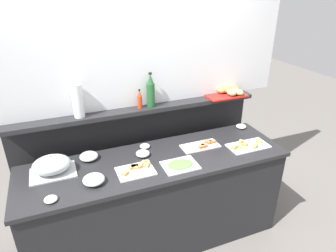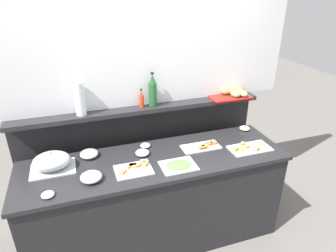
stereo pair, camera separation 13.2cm
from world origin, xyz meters
name	(u,v)px [view 1 (the left image)]	position (x,y,z in m)	size (l,w,h in m)	color
ground_plane	(140,199)	(0.00, 0.60, 0.00)	(12.00, 12.00, 0.00)	slate
buffet_counter	(157,201)	(0.00, 0.00, 0.44)	(2.24, 0.66, 0.88)	black
back_ledge_unit	(140,156)	(0.00, 0.50, 0.62)	(2.32, 0.22, 1.18)	black
upper_wall_panel	(133,25)	(0.00, 0.53, 1.89)	(2.92, 0.08, 1.42)	silver
sandwich_platter_side	(136,169)	(-0.20, -0.09, 0.89)	(0.29, 0.21, 0.04)	white
sandwich_platter_rear	(247,145)	(0.83, -0.10, 0.89)	(0.37, 0.20, 0.04)	white
sandwich_platter_front	(202,145)	(0.45, 0.06, 0.89)	(0.34, 0.16, 0.04)	white
cold_cuts_platter	(180,165)	(0.14, -0.16, 0.89)	(0.28, 0.22, 0.02)	silver
serving_cloche	(52,166)	(-0.81, 0.11, 0.95)	(0.34, 0.24, 0.17)	#B7BABF
glass_bowl_large	(143,154)	(-0.09, 0.10, 0.90)	(0.12, 0.12, 0.05)	silver
glass_bowl_medium	(89,157)	(-0.52, 0.21, 0.91)	(0.15, 0.15, 0.06)	silver
glass_bowl_small	(94,180)	(-0.54, -0.13, 0.91)	(0.16, 0.16, 0.06)	silver
condiment_bowl_cream	(241,126)	(1.00, 0.25, 0.90)	(0.10, 0.10, 0.04)	silver
condiment_bowl_teal	(145,146)	(-0.03, 0.23, 0.90)	(0.09, 0.09, 0.03)	silver
condiment_bowl_dark	(51,199)	(-0.84, -0.23, 0.90)	(0.09, 0.09, 0.03)	silver
wine_bottle_green	(151,91)	(0.10, 0.43, 1.33)	(0.08, 0.08, 0.32)	#23562D
hot_sauce_bottle	(140,100)	(0.00, 0.43, 1.26)	(0.04, 0.04, 0.18)	red
bread_basket	(228,91)	(0.93, 0.44, 1.22)	(0.40, 0.28, 0.08)	#B2231E
water_carafe	(78,101)	(-0.53, 0.43, 1.33)	(0.09, 0.09, 0.29)	silver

